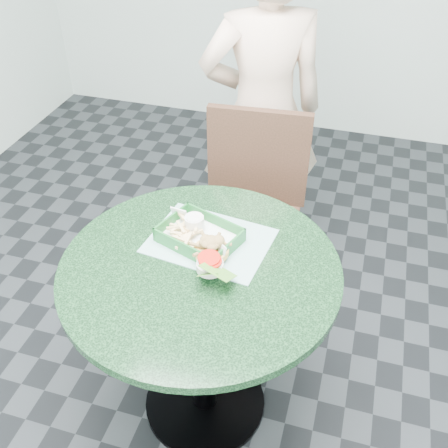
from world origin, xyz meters
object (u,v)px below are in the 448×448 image
(dining_chair, at_px, (251,202))
(diner_person, at_px, (263,103))
(food_basket, at_px, (200,242))
(cafe_table, at_px, (201,306))
(crab_sandwich, at_px, (219,246))
(sauce_ramekin, at_px, (190,227))

(dining_chair, distance_m, diner_person, 0.46)
(food_basket, bearing_deg, diner_person, 89.73)
(diner_person, bearing_deg, cafe_table, 66.96)
(diner_person, distance_m, food_basket, 0.91)
(cafe_table, bearing_deg, crab_sandwich, 60.91)
(food_basket, relative_size, crab_sandwich, 2.19)
(cafe_table, relative_size, crab_sandwich, 7.87)
(cafe_table, relative_size, diner_person, 0.53)
(sauce_ramekin, bearing_deg, food_basket, -31.37)
(crab_sandwich, bearing_deg, cafe_table, -119.09)
(dining_chair, xyz_separation_m, diner_person, (-0.03, 0.32, 0.32))
(cafe_table, height_order, sauce_ramekin, sauce_ramekin)
(cafe_table, height_order, crab_sandwich, crab_sandwich)
(food_basket, distance_m, crab_sandwich, 0.09)
(cafe_table, distance_m, diner_person, 1.06)
(diner_person, relative_size, food_basket, 6.79)
(cafe_table, xyz_separation_m, food_basket, (-0.04, 0.11, 0.19))
(cafe_table, distance_m, dining_chair, 0.70)
(dining_chair, relative_size, sauce_ramekin, 13.99)
(diner_person, height_order, sauce_ramekin, diner_person)
(food_basket, distance_m, sauce_ramekin, 0.06)
(dining_chair, height_order, food_basket, dining_chair)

